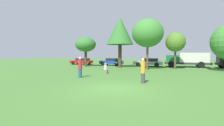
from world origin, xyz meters
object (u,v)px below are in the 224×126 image
(tree_3, at_px, (175,42))
(delivery_truck_green, at_px, (188,59))
(bystander_sitting, at_px, (105,69))
(parked_car_red, at_px, (82,61))
(frisbee, at_px, (116,63))
(tree_2, at_px, (148,33))
(person_thrower, at_px, (80,67))
(tree_1, at_px, (120,31))
(tree_0, at_px, (86,45))
(parked_car_silver, at_px, (149,62))
(person_catcher, at_px, (143,71))
(parked_car_blue, at_px, (112,62))

(tree_3, height_order, delivery_truck_green, tree_3)
(bystander_sitting, xyz_separation_m, delivery_truck_green, (8.70, 11.98, 0.78))
(parked_car_red, bearing_deg, frisbee, 125.91)
(parked_car_red, bearing_deg, tree_3, 163.40)
(tree_2, distance_m, parked_car_red, 15.26)
(person_thrower, relative_size, tree_1, 0.24)
(person_thrower, distance_m, bystander_sitting, 3.67)
(tree_2, height_order, parked_car_red, tree_2)
(person_thrower, relative_size, tree_0, 0.37)
(tree_2, height_order, delivery_truck_green, tree_2)
(tree_3, relative_size, parked_car_red, 1.16)
(parked_car_silver, bearing_deg, tree_0, 19.55)
(tree_1, xyz_separation_m, parked_car_silver, (3.81, 3.39, -4.69))
(tree_1, xyz_separation_m, tree_3, (7.74, -0.59, -1.85))
(tree_2, bearing_deg, tree_0, 168.43)
(person_thrower, bearing_deg, parked_car_silver, 86.65)
(person_thrower, distance_m, delivery_truck_green, 18.25)
(tree_1, xyz_separation_m, tree_2, (4.34, -2.14, -0.71))
(person_thrower, distance_m, parked_car_silver, 15.54)
(tree_0, height_order, parked_car_silver, tree_0)
(tree_2, relative_size, tree_3, 1.35)
(frisbee, height_order, parked_car_red, frisbee)
(person_thrower, bearing_deg, person_catcher, 0.00)
(person_thrower, bearing_deg, delivery_truck_green, 69.08)
(person_thrower, xyz_separation_m, tree_1, (0.00, 11.67, 4.50))
(parked_car_blue, distance_m, delivery_truck_green, 12.16)
(tree_2, xyz_separation_m, delivery_truck_green, (5.27, 5.99, -3.44))
(tree_0, height_order, delivery_truck_green, tree_0)
(tree_1, bearing_deg, frisbee, -74.52)
(parked_car_red, relative_size, parked_car_blue, 1.06)
(tree_1, bearing_deg, parked_car_silver, 41.68)
(parked_car_blue, relative_size, parked_car_silver, 0.86)
(tree_0, xyz_separation_m, tree_3, (13.45, -0.51, 0.04))
(parked_car_blue, xyz_separation_m, delivery_truck_green, (12.14, 0.36, 0.56))
(frisbee, height_order, tree_1, tree_1)
(tree_3, bearing_deg, frisbee, -109.43)
(bystander_sitting, bearing_deg, tree_2, 60.20)
(tree_2, distance_m, parked_car_blue, 9.74)
(bystander_sitting, distance_m, tree_1, 9.56)
(tree_0, relative_size, tree_1, 0.63)
(tree_3, bearing_deg, tree_0, 177.84)
(person_catcher, xyz_separation_m, tree_2, (-1.14, 10.58, 3.81))
(frisbee, bearing_deg, parked_car_red, 126.40)
(tree_0, distance_m, tree_3, 13.46)
(person_thrower, bearing_deg, frisbee, -4.35)
(tree_3, distance_m, parked_car_blue, 11.41)
(person_thrower, xyz_separation_m, tree_0, (-5.72, 11.59, 2.61))
(parked_car_silver, bearing_deg, tree_3, 134.12)
(tree_3, bearing_deg, delivery_truck_green, 67.11)
(frisbee, relative_size, tree_2, 0.04)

